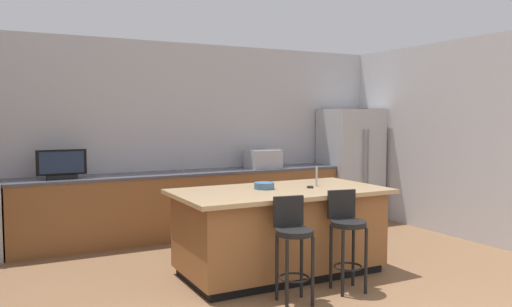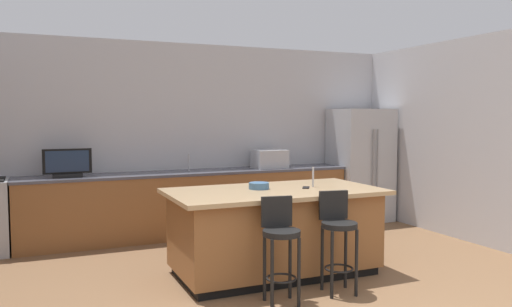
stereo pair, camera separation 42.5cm
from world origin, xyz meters
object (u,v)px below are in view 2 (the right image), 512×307
object	(u,v)px
bar_stool_right	(338,233)
fruit_bowl	(259,186)
kitchen_island	(274,231)
bar_stool_left	(280,241)
tv_monitor	(67,164)
microwave	(270,159)
cell_phone	(306,188)
refrigerator	(360,165)

from	to	relation	value
bar_stool_right	fruit_bowl	distance (m)	1.03
kitchen_island	bar_stool_left	world-z (taller)	bar_stool_left
bar_stool_right	fruit_bowl	xyz separation A→B (m)	(-0.44, 0.85, 0.37)
tv_monitor	fruit_bowl	size ratio (longest dim) A/B	2.73
kitchen_island	fruit_bowl	distance (m)	0.51
bar_stool_right	kitchen_island	bearing A→B (deg)	121.77
microwave	bar_stool_right	size ratio (longest dim) A/B	0.50
microwave	bar_stool_left	size ratio (longest dim) A/B	0.50
kitchen_island	fruit_bowl	bearing A→B (deg)	144.27
microwave	fruit_bowl	world-z (taller)	microwave
bar_stool_left	bar_stool_right	xyz separation A→B (m)	(0.63, 0.04, 0.01)
bar_stool_right	tv_monitor	bearing A→B (deg)	138.60
fruit_bowl	bar_stool_left	bearing A→B (deg)	-101.75
kitchen_island	tv_monitor	world-z (taller)	tv_monitor
tv_monitor	kitchen_island	bearing A→B (deg)	-46.12
microwave	cell_phone	world-z (taller)	microwave
bar_stool_left	fruit_bowl	size ratio (longest dim) A/B	4.41
tv_monitor	bar_stool_left	distance (m)	3.28
fruit_bowl	cell_phone	bearing A→B (deg)	-14.53
bar_stool_left	tv_monitor	bearing A→B (deg)	128.98
kitchen_island	cell_phone	xyz separation A→B (m)	(0.36, -0.03, 0.45)
tv_monitor	bar_stool_right	distance (m)	3.61
refrigerator	bar_stool_left	distance (m)	3.99
bar_stool_left	fruit_bowl	xyz separation A→B (m)	(0.18, 0.89, 0.37)
refrigerator	bar_stool_right	world-z (taller)	refrigerator
tv_monitor	fruit_bowl	world-z (taller)	tv_monitor
kitchen_island	bar_stool_right	size ratio (longest dim) A/B	2.33
bar_stool_right	fruit_bowl	world-z (taller)	fruit_bowl
cell_phone	refrigerator	bearing A→B (deg)	76.12
refrigerator	bar_stool_left	world-z (taller)	refrigerator
bar_stool_left	refrigerator	bearing A→B (deg)	53.69
microwave	bar_stool_right	world-z (taller)	microwave
cell_phone	kitchen_island	bearing A→B (deg)	-152.31
kitchen_island	refrigerator	size ratio (longest dim) A/B	1.25
microwave	refrigerator	bearing A→B (deg)	-2.51
refrigerator	bar_stool_right	xyz separation A→B (m)	(-2.19, -2.76, -0.32)
kitchen_island	microwave	size ratio (longest dim) A/B	4.67
bar_stool_left	bar_stool_right	distance (m)	0.63
bar_stool_left	kitchen_island	bearing A→B (deg)	76.86
bar_stool_left	bar_stool_right	size ratio (longest dim) A/B	0.99
fruit_bowl	tv_monitor	bearing A→B (deg)	133.22
refrigerator	cell_phone	xyz separation A→B (m)	(-2.14, -2.03, 0.01)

